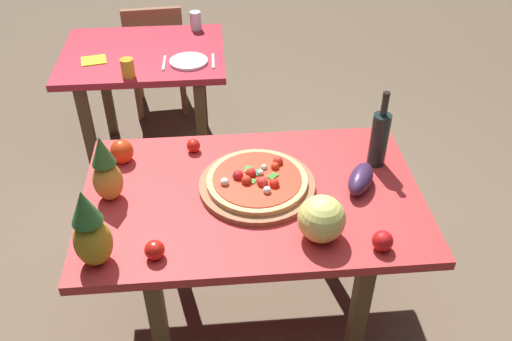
% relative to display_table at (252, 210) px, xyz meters
% --- Properties ---
extents(ground_plane, '(10.00, 10.00, 0.00)m').
position_rel_display_table_xyz_m(ground_plane, '(0.00, 0.00, -0.69)').
color(ground_plane, brown).
extents(display_table, '(1.37, 0.87, 0.78)m').
position_rel_display_table_xyz_m(display_table, '(0.00, 0.00, 0.00)').
color(display_table, brown).
rests_on(display_table, ground_plane).
extents(background_table, '(0.97, 0.75, 0.78)m').
position_rel_display_table_xyz_m(background_table, '(-0.55, 1.36, -0.03)').
color(background_table, brown).
rests_on(background_table, ground_plane).
extents(dining_chair, '(0.43, 0.43, 0.85)m').
position_rel_display_table_xyz_m(dining_chair, '(-0.53, 1.96, -0.20)').
color(dining_chair, '#8E5B3B').
rests_on(dining_chair, ground_plane).
extents(pizza_board, '(0.48, 0.48, 0.02)m').
position_rel_display_table_xyz_m(pizza_board, '(0.02, 0.03, 0.10)').
color(pizza_board, '#8E5B3B').
rests_on(pizza_board, display_table).
extents(pizza, '(0.41, 0.41, 0.06)m').
position_rel_display_table_xyz_m(pizza, '(0.02, 0.03, 0.13)').
color(pizza, '#E2AB6C').
rests_on(pizza, pizza_board).
extents(wine_bottle, '(0.08, 0.08, 0.35)m').
position_rel_display_table_xyz_m(wine_bottle, '(0.55, 0.16, 0.22)').
color(wine_bottle, black).
rests_on(wine_bottle, display_table).
extents(pineapple_left, '(0.12, 0.12, 0.29)m').
position_rel_display_table_xyz_m(pineapple_left, '(-0.56, 0.02, 0.22)').
color(pineapple_left, gold).
rests_on(pineapple_left, display_table).
extents(pineapple_right, '(0.13, 0.13, 0.32)m').
position_rel_display_table_xyz_m(pineapple_right, '(-0.57, -0.32, 0.23)').
color(pineapple_right, '#AA8D22').
rests_on(pineapple_right, display_table).
extents(melon, '(0.18, 0.18, 0.18)m').
position_rel_display_table_xyz_m(melon, '(0.23, -0.27, 0.18)').
color(melon, '#DDDF6E').
rests_on(melon, display_table).
extents(bell_pepper, '(0.10, 0.10, 0.11)m').
position_rel_display_table_xyz_m(bell_pepper, '(-0.54, 0.27, 0.14)').
color(bell_pepper, red).
rests_on(bell_pepper, display_table).
extents(eggplant, '(0.17, 0.22, 0.09)m').
position_rel_display_table_xyz_m(eggplant, '(0.44, 0.00, 0.14)').
color(eggplant, '#3B2448').
rests_on(eggplant, display_table).
extents(tomato_by_bottle, '(0.06, 0.06, 0.06)m').
position_rel_display_table_xyz_m(tomato_by_bottle, '(-0.24, 0.31, 0.12)').
color(tomato_by_bottle, red).
rests_on(tomato_by_bottle, display_table).
extents(tomato_beside_pepper, '(0.07, 0.07, 0.07)m').
position_rel_display_table_xyz_m(tomato_beside_pepper, '(-0.37, -0.32, 0.13)').
color(tomato_beside_pepper, red).
rests_on(tomato_beside_pepper, display_table).
extents(tomato_near_board, '(0.08, 0.08, 0.08)m').
position_rel_display_table_xyz_m(tomato_near_board, '(0.44, -0.35, 0.13)').
color(tomato_near_board, red).
rests_on(tomato_near_board, display_table).
extents(drinking_glass_juice, '(0.07, 0.07, 0.10)m').
position_rel_display_table_xyz_m(drinking_glass_juice, '(-0.59, 1.05, 0.14)').
color(drinking_glass_juice, gold).
rests_on(drinking_glass_juice, background_table).
extents(drinking_glass_water, '(0.07, 0.07, 0.11)m').
position_rel_display_table_xyz_m(drinking_glass_water, '(-0.23, 1.66, 0.15)').
color(drinking_glass_water, silver).
rests_on(drinking_glass_water, background_table).
extents(dinner_plate, '(0.22, 0.22, 0.02)m').
position_rel_display_table_xyz_m(dinner_plate, '(-0.27, 1.19, 0.10)').
color(dinner_plate, white).
rests_on(dinner_plate, background_table).
extents(fork_utensil, '(0.02, 0.18, 0.01)m').
position_rel_display_table_xyz_m(fork_utensil, '(-0.41, 1.19, 0.09)').
color(fork_utensil, silver).
rests_on(fork_utensil, background_table).
extents(knife_utensil, '(0.02, 0.18, 0.01)m').
position_rel_display_table_xyz_m(knife_utensil, '(-0.13, 1.19, 0.09)').
color(knife_utensil, silver).
rests_on(knife_utensil, background_table).
extents(napkin_folded, '(0.16, 0.15, 0.01)m').
position_rel_display_table_xyz_m(napkin_folded, '(-0.82, 1.26, 0.09)').
color(napkin_folded, yellow).
rests_on(napkin_folded, background_table).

